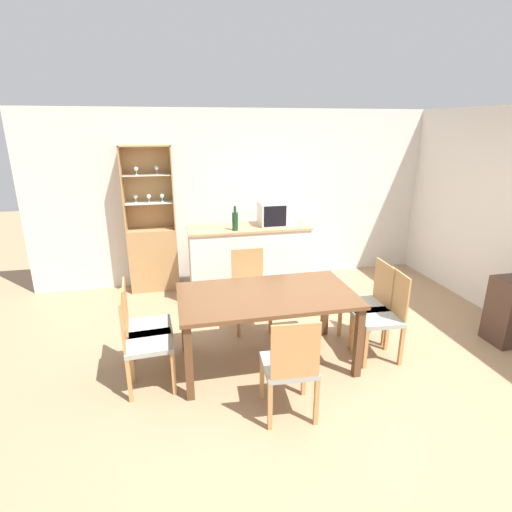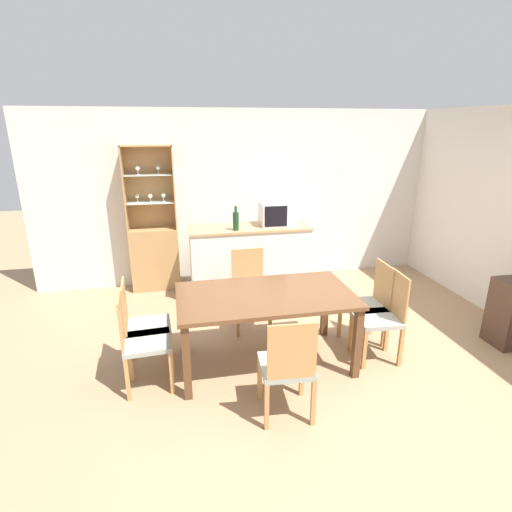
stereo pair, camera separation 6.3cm
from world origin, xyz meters
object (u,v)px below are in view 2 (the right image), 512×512
object	(u,v)px
dining_chair_side_left_far	(143,326)
wine_bottle	(236,221)
dining_table	(265,302)
dining_chair_side_left_near	(141,341)
dining_chair_side_right_far	(368,305)
dining_chair_head_near	(287,367)
dining_chair_head_far	(250,290)
display_cabinet	(155,248)
microwave	(277,213)
dining_chair_side_right_near	(382,317)

from	to	relation	value
dining_chair_side_left_far	wine_bottle	world-z (taller)	wine_bottle
dining_table	wine_bottle	distance (m)	1.63
dining_chair_side_left_near	dining_chair_side_right_far	bearing A→B (deg)	93.15
dining_table	dining_chair_head_near	world-z (taller)	dining_chair_head_near
dining_chair_head_near	dining_chair_side_left_far	size ratio (longest dim) A/B	1.00
dining_table	dining_chair_head_far	distance (m)	0.83
display_cabinet	microwave	xyz separation A→B (m)	(1.71, -0.50, 0.54)
dining_table	dining_chair_side_left_far	distance (m)	1.21
dining_chair_head_near	wine_bottle	xyz separation A→B (m)	(-0.04, 2.37, 0.66)
dining_chair_side_left_far	wine_bottle	xyz separation A→B (m)	(1.14, 1.43, 0.66)
dining_chair_head_near	wine_bottle	size ratio (longest dim) A/B	2.89
dining_table	dining_chair_side_right_far	xyz separation A→B (m)	(1.18, 0.14, -0.20)
display_cabinet	dining_chair_side_right_near	xyz separation A→B (m)	(2.32, -2.41, -0.15)
dining_chair_head_near	dining_chair_side_left_near	world-z (taller)	same
display_cabinet	dining_table	size ratio (longest dim) A/B	1.21
wine_bottle	dining_table	bearing A→B (deg)	-88.56
display_cabinet	dining_chair_head_far	bearing A→B (deg)	-52.02
dining_chair_side_right_near	dining_chair_side_right_far	bearing A→B (deg)	4.07
dining_chair_side_left_far	wine_bottle	bearing A→B (deg)	137.62
dining_chair_side_left_far	wine_bottle	distance (m)	1.95
dining_table	dining_chair_side_right_far	distance (m)	1.21
dining_chair_head_near	dining_chair_side_right_near	distance (m)	1.36
dining_chair_head_near	microwave	distance (m)	2.72
dining_chair_head_far	wine_bottle	world-z (taller)	wine_bottle
dining_chair_side_left_far	microwave	distance (m)	2.48
dining_chair_side_left_near	wine_bottle	xyz separation A→B (m)	(1.14, 1.72, 0.66)
dining_chair_side_left_far	microwave	size ratio (longest dim) A/B	1.92
microwave	wine_bottle	world-z (taller)	wine_bottle
microwave	dining_table	bearing A→B (deg)	-108.00
dining_chair_side_left_near	wine_bottle	world-z (taller)	wine_bottle
display_cabinet	dining_table	xyz separation A→B (m)	(1.13, -2.26, 0.05)
dining_chair_side_right_near	wine_bottle	xyz separation A→B (m)	(-1.22, 1.72, 0.66)
dining_chair_side_right_far	dining_chair_side_left_near	xyz separation A→B (m)	(-2.37, -0.29, 0.00)
dining_table	dining_chair_head_near	size ratio (longest dim) A/B	1.84
dining_chair_side_left_far	microwave	xyz separation A→B (m)	(1.75, 1.62, 0.69)
dining_chair_side_left_near	dining_chair_side_right_near	bearing A→B (deg)	86.18
display_cabinet	dining_chair_side_left_far	world-z (taller)	display_cabinet
dining_chair_side_left_far	dining_chair_side_left_near	world-z (taller)	same
display_cabinet	wine_bottle	size ratio (longest dim) A/B	6.42
dining_table	dining_chair_side_left_near	xyz separation A→B (m)	(-1.18, -0.15, -0.20)
wine_bottle	display_cabinet	bearing A→B (deg)	147.81
dining_chair_side_right_far	dining_chair_side_right_near	size ratio (longest dim) A/B	1.00
dining_chair_side_left_far	dining_chair_side_left_near	xyz separation A→B (m)	(0.00, -0.29, 0.00)
dining_chair_side_left_far	dining_chair_side_left_near	distance (m)	0.29
dining_table	dining_chair_side_right_far	size ratio (longest dim) A/B	1.84
dining_table	microwave	world-z (taller)	microwave
display_cabinet	dining_chair_side_left_far	xyz separation A→B (m)	(-0.05, -2.12, -0.15)
display_cabinet	wine_bottle	distance (m)	1.39
display_cabinet	dining_chair_side_right_near	distance (m)	3.34
dining_chair_side_right_far	dining_table	bearing A→B (deg)	98.11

